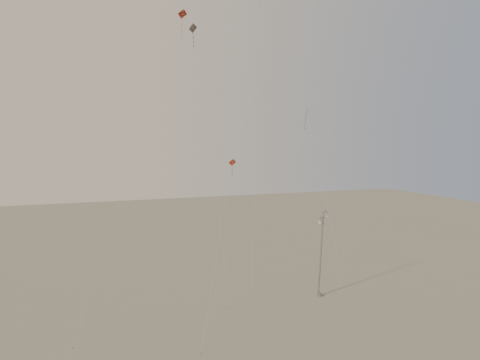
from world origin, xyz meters
name	(u,v)px	position (x,y,z in m)	size (l,w,h in m)	color
ground	(288,326)	(0.00, 0.00, 0.00)	(160.00, 160.00, 0.00)	gray
street_lamp	(321,250)	(5.98, 4.61, 4.61)	(1.54, 0.89, 8.64)	#95989D
kite_0	(168,59)	(-7.26, 14.15, 24.03)	(12.01, 14.91, 30.34)	maroon
kite_1	(202,96)	(-5.59, 6.08, 19.33)	(3.30, 1.85, 25.51)	black
kite_2	(260,35)	(4.91, 17.86, 28.76)	(7.10, 13.72, 36.01)	#A4541B
kite_3	(227,195)	(-3.31, 6.03, 10.37)	(6.08, 10.05, 13.64)	maroon
kite_4	(313,144)	(7.34, 8.83, 15.08)	(3.41, 3.41, 18.93)	black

